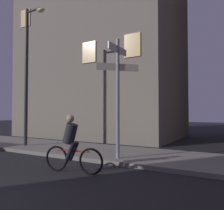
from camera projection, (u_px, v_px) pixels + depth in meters
name	position (u px, v px, depth m)	size (l,w,h in m)	color
sidewalk_kerb	(125.00, 155.00, 8.76)	(40.00, 3.13, 0.14)	gray
signpost	(118.00, 88.00, 7.78)	(1.07, 1.24, 4.02)	gray
street_lamp	(28.00, 66.00, 10.79)	(1.21, 0.28, 6.44)	#2D2D30
cyclist	(72.00, 146.00, 6.40)	(1.81, 0.38, 1.61)	black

